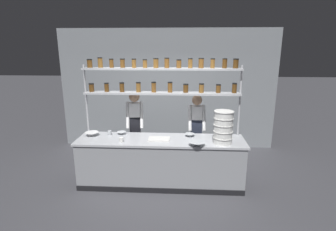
# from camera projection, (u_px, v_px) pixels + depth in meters

# --- Properties ---
(ground_plane) EXTENTS (40.00, 40.00, 0.00)m
(ground_plane) POSITION_uv_depth(u_px,v_px,m) (161.00, 183.00, 5.16)
(ground_plane) COLOR #3D3D42
(back_wall) EXTENTS (5.56, 0.12, 3.07)m
(back_wall) POSITION_uv_depth(u_px,v_px,m) (167.00, 90.00, 6.82)
(back_wall) COLOR gray
(back_wall) RESTS_ON ground_plane
(prep_counter) EXTENTS (3.16, 0.76, 0.92)m
(prep_counter) POSITION_uv_depth(u_px,v_px,m) (161.00, 162.00, 5.05)
(prep_counter) COLOR gray
(prep_counter) RESTS_ON ground_plane
(spice_shelf_unit) EXTENTS (3.04, 0.28, 2.42)m
(spice_shelf_unit) POSITION_uv_depth(u_px,v_px,m) (162.00, 82.00, 5.00)
(spice_shelf_unit) COLOR #ADAFB5
(spice_shelf_unit) RESTS_ON ground_plane
(chef_left) EXTENTS (0.39, 0.32, 1.72)m
(chef_left) POSITION_uv_depth(u_px,v_px,m) (135.00, 125.00, 5.55)
(chef_left) COLOR black
(chef_left) RESTS_ON ground_plane
(chef_center) EXTENTS (0.37, 0.30, 1.65)m
(chef_center) POSITION_uv_depth(u_px,v_px,m) (196.00, 128.00, 5.53)
(chef_center) COLOR black
(chef_center) RESTS_ON ground_plane
(container_stack) EXTENTS (0.35, 0.35, 0.60)m
(container_stack) POSITION_uv_depth(u_px,v_px,m) (223.00, 127.00, 4.64)
(container_stack) COLOR white
(container_stack) RESTS_ON prep_counter
(cutting_board) EXTENTS (0.40, 0.26, 0.02)m
(cutting_board) POSITION_uv_depth(u_px,v_px,m) (159.00, 139.00, 4.91)
(cutting_board) COLOR silver
(cutting_board) RESTS_ON prep_counter
(prep_bowl_near_left) EXTENTS (0.19, 0.19, 0.05)m
(prep_bowl_near_left) POSITION_uv_depth(u_px,v_px,m) (221.00, 135.00, 5.07)
(prep_bowl_near_left) COLOR silver
(prep_bowl_near_left) RESTS_ON prep_counter
(prep_bowl_center_front) EXTENTS (0.19, 0.19, 0.05)m
(prep_bowl_center_front) POSITION_uv_depth(u_px,v_px,m) (190.00, 135.00, 5.08)
(prep_bowl_center_front) COLOR #B2B7BC
(prep_bowl_center_front) RESTS_ON prep_counter
(prep_bowl_center_back) EXTENTS (0.29, 0.29, 0.08)m
(prep_bowl_center_back) POSITION_uv_depth(u_px,v_px,m) (197.00, 144.00, 4.58)
(prep_bowl_center_back) COLOR #B2B7BC
(prep_bowl_center_back) RESTS_ON prep_counter
(prep_bowl_near_right) EXTENTS (0.26, 0.26, 0.07)m
(prep_bowl_near_right) POSITION_uv_depth(u_px,v_px,m) (92.00, 134.00, 5.12)
(prep_bowl_near_right) COLOR white
(prep_bowl_near_right) RESTS_ON prep_counter
(prep_bowl_far_left) EXTENTS (0.18, 0.18, 0.05)m
(prep_bowl_far_left) POSITION_uv_depth(u_px,v_px,m) (121.00, 133.00, 5.21)
(prep_bowl_far_left) COLOR silver
(prep_bowl_far_left) RESTS_ON prep_counter
(serving_cup_front) EXTENTS (0.08, 0.08, 0.09)m
(serving_cup_front) POSITION_uv_depth(u_px,v_px,m) (109.00, 133.00, 5.16)
(serving_cup_front) COLOR #B2B7BC
(serving_cup_front) RESTS_ON prep_counter
(serving_cup_by_board) EXTENTS (0.08, 0.08, 0.08)m
(serving_cup_by_board) POSITION_uv_depth(u_px,v_px,m) (121.00, 140.00, 4.77)
(serving_cup_by_board) COLOR silver
(serving_cup_by_board) RESTS_ON prep_counter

